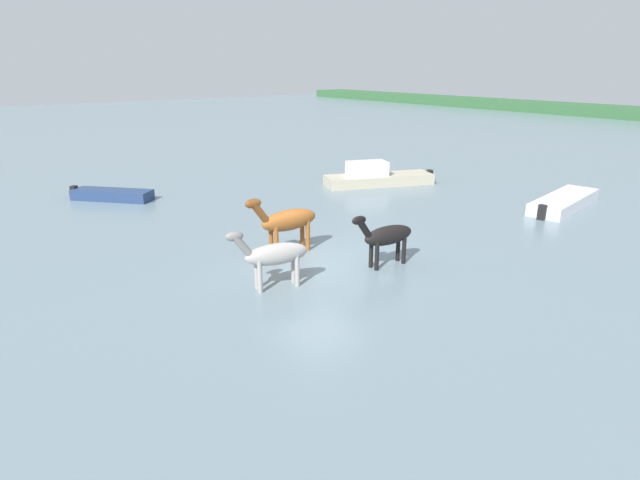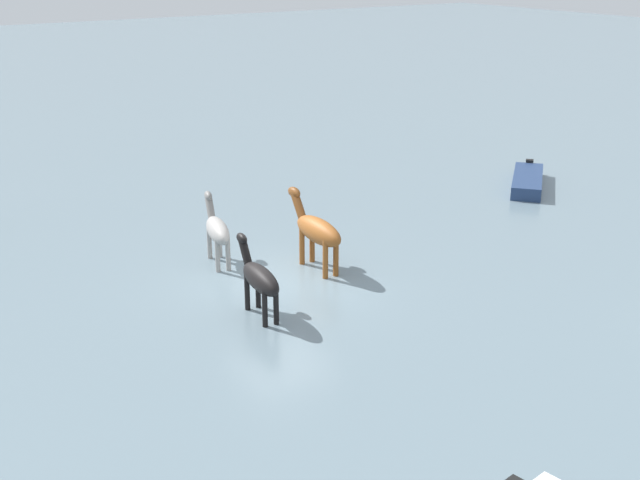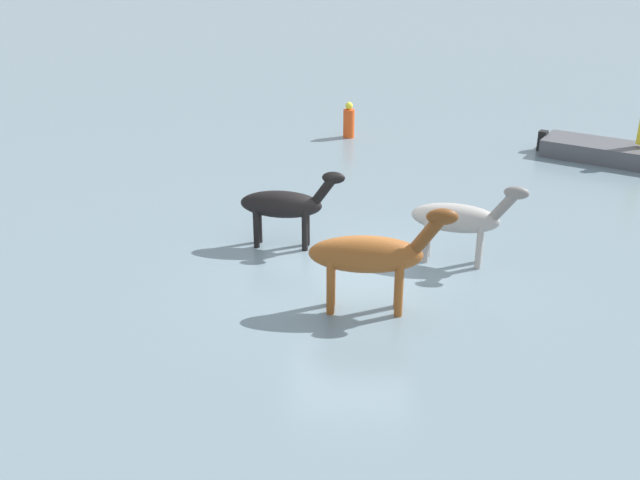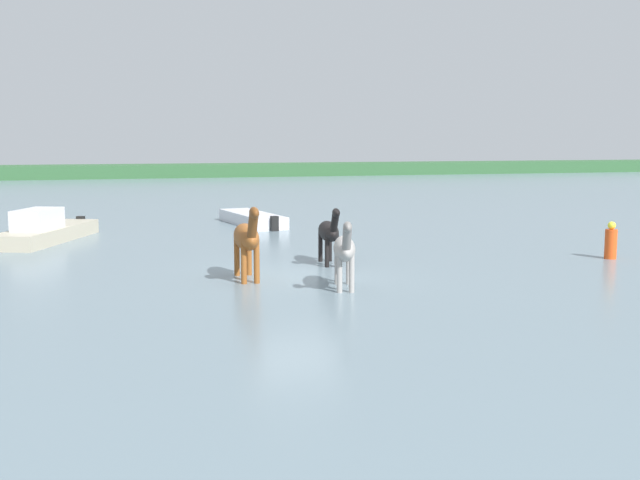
% 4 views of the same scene
% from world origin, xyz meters
% --- Properties ---
extents(ground_plane, '(154.75, 154.75, 0.00)m').
position_xyz_m(ground_plane, '(0.00, 0.00, 0.00)').
color(ground_plane, slate).
extents(horse_chestnut_trailing, '(0.64, 2.56, 1.99)m').
position_xyz_m(horse_chestnut_trailing, '(-1.34, -0.30, 1.10)').
color(horse_chestnut_trailing, brown).
rests_on(horse_chestnut_trailing, ground_plane).
extents(horse_gray_outer, '(0.68, 2.24, 1.73)m').
position_xyz_m(horse_gray_outer, '(1.38, 1.44, 0.95)').
color(horse_gray_outer, black).
rests_on(horse_gray_outer, ground_plane).
extents(horse_rear_stallion, '(0.94, 2.27, 1.76)m').
position_xyz_m(horse_rear_stallion, '(0.71, -2.11, 0.97)').
color(horse_rear_stallion, '#9E9993').
rests_on(horse_rear_stallion, ground_plane).
extents(boat_motor_center, '(3.69, 5.09, 0.75)m').
position_xyz_m(boat_motor_center, '(7.45, -7.99, 0.18)').
color(boat_motor_center, '#4C4C51').
rests_on(boat_motor_center, ground_plane).
extents(buoy_channel_marker, '(0.36, 0.36, 1.14)m').
position_xyz_m(buoy_channel_marker, '(9.91, 0.13, 0.51)').
color(buoy_channel_marker, '#E54C19').
rests_on(buoy_channel_marker, ground_plane).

